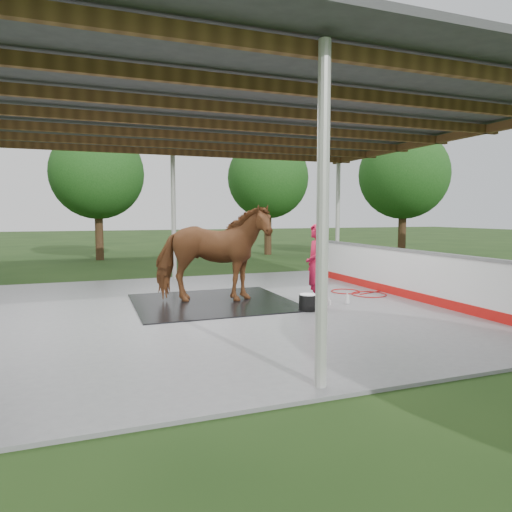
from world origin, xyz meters
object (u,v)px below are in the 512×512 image
object	(u,v)px
horse	(213,254)
handler	(316,265)
dasher_board	(396,273)
wash_bucket	(308,302)

from	to	relation	value
horse	handler	bearing A→B (deg)	-105.09
horse	dasher_board	bearing A→B (deg)	-81.15
dasher_board	handler	size ratio (longest dim) A/B	4.51
handler	wash_bucket	xyz separation A→B (m)	(-0.33, -0.31, -0.71)
horse	handler	size ratio (longest dim) A/B	1.44
handler	horse	bearing A→B (deg)	-106.94
handler	wash_bucket	world-z (taller)	handler
dasher_board	wash_bucket	bearing A→B (deg)	-161.93
dasher_board	wash_bucket	world-z (taller)	dasher_board
handler	dasher_board	bearing A→B (deg)	117.67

